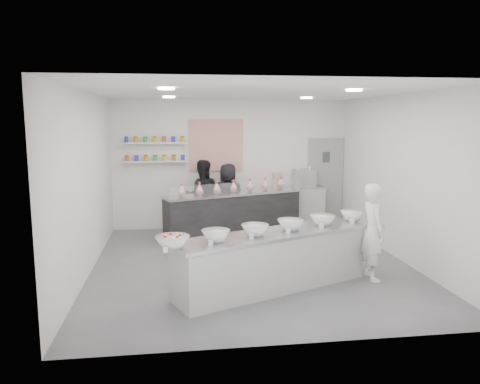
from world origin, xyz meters
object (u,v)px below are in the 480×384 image
Objects in this scene: espresso_machine at (304,178)px; staff_left at (202,196)px; back_bar at (234,215)px; espresso_ledge at (297,207)px; woman_prep at (373,232)px; staff_right at (228,197)px; prep_counter at (273,261)px.

espresso_machine is 0.31× the size of staff_left.
staff_left is at bearing -175.75° from espresso_machine.
espresso_ledge is (1.60, 0.70, -0.00)m from back_bar.
espresso_machine is 2.45m from staff_left.
staff_right reaches higher than woman_prep.
prep_counter is at bearing 97.66° from woman_prep.
woman_prep is (1.85, -3.08, 0.30)m from back_bar.
woman_prep is at bearing -78.50° from back_bar.
espresso_machine is at bearing 44.89° from prep_counter.
espresso_ledge is at bearing 4.52° from woman_prep.
prep_counter is at bearing 112.75° from staff_right.
back_bar is at bearing 143.37° from staff_left.
staff_right is at bearing -173.71° from espresso_machine.
espresso_machine is 3.81m from woman_prep.
staff_right is at bearing 78.07° from back_bar.
staff_left is at bearing -175.44° from espresso_ledge.
back_bar is 1.90× the size of staff_left.
back_bar is (-0.19, 3.28, 0.05)m from prep_counter.
back_bar is at bearing 116.50° from staff_right.
woman_prep is 0.95× the size of staff_left.
prep_counter is 1.71m from woman_prep.
back_bar is at bearing 69.74° from prep_counter.
espresso_ledge is 0.70m from espresso_machine.
espresso_ledge is 2.53× the size of espresso_machine.
woman_prep is at bearing 137.09° from staff_right.
staff_left reaches higher than espresso_ledge.
woman_prep is (1.67, 0.20, 0.34)m from prep_counter.
espresso_machine reaches higher than espresso_ledge.
espresso_machine reaches higher than back_bar.
staff_right is at bearing 179.88° from staff_left.
espresso_machine is at bearing -154.82° from staff_right.
staff_left is (-2.26, -0.18, 0.34)m from espresso_ledge.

